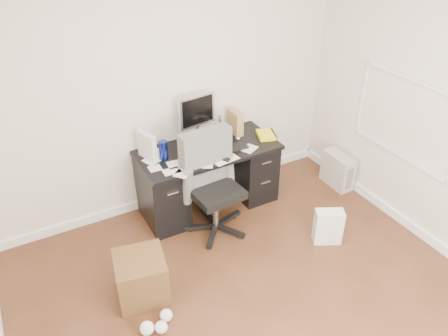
{
  "coord_description": "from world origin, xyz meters",
  "views": [
    {
      "loc": [
        -1.48,
        -1.96,
        3.06
      ],
      "look_at": [
        0.25,
        1.2,
        0.77
      ],
      "focal_mm": 35.0,
      "sensor_mm": 36.0,
      "label": 1
    }
  ],
  "objects_px": {
    "office_chair": "(215,186)",
    "wicker_basket": "(141,277)",
    "keyboard": "(227,149)",
    "lcd_monitor": "(197,118)",
    "pc_tower": "(338,170)",
    "desk": "(209,176)"
  },
  "relations": [
    {
      "from": "desk",
      "to": "keyboard",
      "type": "xyz_separation_m",
      "value": [
        0.16,
        -0.13,
        0.36
      ]
    },
    {
      "from": "office_chair",
      "to": "desk",
      "type": "bearing_deg",
      "value": 68.15
    },
    {
      "from": "office_chair",
      "to": "pc_tower",
      "type": "relative_size",
      "value": 2.65
    },
    {
      "from": "desk",
      "to": "office_chair",
      "type": "height_order",
      "value": "office_chair"
    },
    {
      "from": "lcd_monitor",
      "to": "office_chair",
      "type": "relative_size",
      "value": 0.49
    },
    {
      "from": "lcd_monitor",
      "to": "pc_tower",
      "type": "height_order",
      "value": "lcd_monitor"
    },
    {
      "from": "lcd_monitor",
      "to": "wicker_basket",
      "type": "height_order",
      "value": "lcd_monitor"
    },
    {
      "from": "desk",
      "to": "pc_tower",
      "type": "height_order",
      "value": "desk"
    },
    {
      "from": "office_chair",
      "to": "wicker_basket",
      "type": "xyz_separation_m",
      "value": [
        -0.99,
        -0.49,
        -0.34
      ]
    },
    {
      "from": "office_chair",
      "to": "wicker_basket",
      "type": "distance_m",
      "value": 1.15
    },
    {
      "from": "lcd_monitor",
      "to": "pc_tower",
      "type": "xyz_separation_m",
      "value": [
        1.57,
        -0.6,
        -0.81
      ]
    },
    {
      "from": "office_chair",
      "to": "wicker_basket",
      "type": "relative_size",
      "value": 2.59
    },
    {
      "from": "desk",
      "to": "office_chair",
      "type": "distance_m",
      "value": 0.46
    },
    {
      "from": "office_chair",
      "to": "keyboard",
      "type": "bearing_deg",
      "value": 39.19
    },
    {
      "from": "pc_tower",
      "to": "wicker_basket",
      "type": "distance_m",
      "value": 2.73
    },
    {
      "from": "pc_tower",
      "to": "wicker_basket",
      "type": "height_order",
      "value": "wicker_basket"
    },
    {
      "from": "keyboard",
      "to": "lcd_monitor",
      "type": "bearing_deg",
      "value": 118.2
    },
    {
      "from": "lcd_monitor",
      "to": "office_chair",
      "type": "bearing_deg",
      "value": -108.32
    },
    {
      "from": "lcd_monitor",
      "to": "wicker_basket",
      "type": "xyz_separation_m",
      "value": [
        -1.1,
        -1.11,
        -0.81
      ]
    },
    {
      "from": "pc_tower",
      "to": "keyboard",
      "type": "bearing_deg",
      "value": 170.31
    },
    {
      "from": "keyboard",
      "to": "office_chair",
      "type": "relative_size",
      "value": 0.4
    },
    {
      "from": "desk",
      "to": "lcd_monitor",
      "type": "height_order",
      "value": "lcd_monitor"
    }
  ]
}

